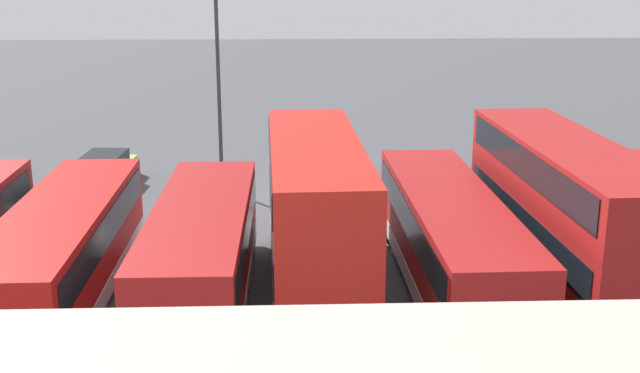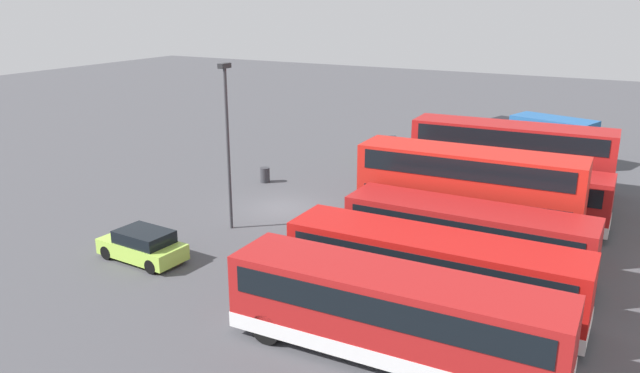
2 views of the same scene
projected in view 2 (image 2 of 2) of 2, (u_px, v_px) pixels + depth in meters
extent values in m
plane|color=#47474C|center=(282.00, 209.00, 34.36)|extent=(140.00, 140.00, 0.00)
cube|color=#A51919|center=(513.00, 159.00, 38.22)|extent=(2.87, 10.66, 2.60)
cube|color=silver|center=(512.00, 175.00, 38.52)|extent=(2.92, 10.70, 0.55)
cube|color=black|center=(514.00, 150.00, 38.04)|extent=(2.91, 9.86, 0.90)
cube|color=black|center=(430.00, 141.00, 40.33)|extent=(2.25, 0.13, 1.10)
cylinder|color=black|center=(445.00, 173.00, 39.26)|extent=(0.33, 1.11, 1.10)
cylinder|color=black|center=(455.00, 165.00, 41.18)|extent=(0.33, 1.11, 1.10)
cylinder|color=black|center=(576.00, 190.00, 35.90)|extent=(0.33, 1.11, 1.10)
cylinder|color=black|center=(580.00, 180.00, 37.82)|extent=(0.33, 1.11, 1.10)
cube|color=#A51919|center=(510.00, 161.00, 34.67)|extent=(3.00, 10.91, 4.20)
cube|color=silver|center=(507.00, 192.00, 35.20)|extent=(3.05, 10.95, 0.55)
cube|color=black|center=(509.00, 165.00, 34.73)|extent=(3.03, 10.11, 0.90)
cube|color=black|center=(512.00, 135.00, 34.23)|extent=(3.03, 10.11, 0.90)
cube|color=black|center=(416.00, 154.00, 37.01)|extent=(2.25, 0.15, 1.10)
cylinder|color=black|center=(433.00, 189.00, 35.94)|extent=(0.35, 1.11, 1.10)
cylinder|color=black|center=(443.00, 180.00, 37.88)|extent=(0.35, 1.11, 1.10)
cylinder|color=black|center=(581.00, 209.00, 32.57)|extent=(0.35, 1.11, 1.10)
cylinder|color=black|center=(584.00, 197.00, 34.50)|extent=(0.35, 1.11, 1.10)
cube|color=#A51919|center=(490.00, 189.00, 32.29)|extent=(2.74, 11.71, 2.60)
cube|color=silver|center=(489.00, 208.00, 32.59)|extent=(2.79, 11.75, 0.55)
cube|color=black|center=(491.00, 178.00, 32.11)|extent=(2.79, 10.92, 0.90)
cube|color=black|center=(386.00, 165.00, 34.71)|extent=(2.25, 0.10, 1.10)
cylinder|color=black|center=(402.00, 203.00, 33.62)|extent=(0.32, 1.10, 1.10)
cylinder|color=black|center=(416.00, 192.00, 35.53)|extent=(0.32, 1.10, 1.10)
cylinder|color=black|center=(576.00, 230.00, 29.69)|extent=(0.32, 1.10, 1.10)
cylinder|color=black|center=(581.00, 216.00, 31.60)|extent=(0.32, 1.10, 1.10)
cube|color=red|center=(468.00, 194.00, 28.81)|extent=(2.88, 10.26, 4.20)
cube|color=silver|center=(465.00, 231.00, 29.34)|extent=(2.92, 10.31, 0.55)
cube|color=black|center=(467.00, 198.00, 28.87)|extent=(2.91, 9.47, 0.90)
cube|color=black|center=(470.00, 163.00, 28.37)|extent=(2.91, 9.47, 0.90)
cube|color=black|center=(366.00, 184.00, 31.07)|extent=(2.25, 0.13, 1.10)
cylinder|color=black|center=(384.00, 227.00, 29.99)|extent=(0.34, 1.11, 1.10)
cylinder|color=black|center=(399.00, 214.00, 31.91)|extent=(0.34, 1.11, 1.10)
cylinder|color=black|center=(543.00, 255.00, 26.82)|extent=(0.34, 1.11, 1.10)
cylinder|color=black|center=(550.00, 237.00, 28.74)|extent=(0.34, 1.11, 1.10)
cube|color=#A51919|center=(467.00, 236.00, 25.92)|extent=(2.60, 10.23, 2.60)
cube|color=silver|center=(465.00, 259.00, 26.22)|extent=(2.64, 10.27, 0.55)
cube|color=black|center=(468.00, 223.00, 25.74)|extent=(2.66, 9.43, 0.90)
cube|color=black|center=(356.00, 204.00, 28.11)|extent=(2.25, 0.07, 1.10)
cylinder|color=black|center=(374.00, 253.00, 27.01)|extent=(0.31, 1.10, 1.10)
cylinder|color=black|center=(394.00, 236.00, 28.89)|extent=(0.31, 1.10, 1.10)
cylinder|color=black|center=(552.00, 290.00, 23.59)|extent=(0.31, 1.10, 1.10)
cylinder|color=black|center=(561.00, 268.00, 25.48)|extent=(0.31, 1.10, 1.10)
cube|color=#B71411|center=(432.00, 270.00, 22.73)|extent=(2.65, 10.97, 2.60)
cube|color=silver|center=(431.00, 295.00, 23.03)|extent=(2.69, 11.01, 0.55)
cube|color=black|center=(433.00, 255.00, 22.55)|extent=(2.70, 10.17, 0.90)
cube|color=black|center=(302.00, 229.00, 25.03)|extent=(2.25, 0.08, 1.10)
cylinder|color=black|center=(321.00, 286.00, 23.93)|extent=(0.31, 1.10, 1.10)
cylinder|color=black|center=(346.00, 264.00, 25.83)|extent=(0.31, 1.10, 1.10)
cylinder|color=black|center=(539.00, 338.00, 20.27)|extent=(0.31, 1.10, 1.10)
cylinder|color=black|center=(550.00, 309.00, 22.17)|extent=(0.31, 1.10, 1.10)
cube|color=#A51919|center=(393.00, 312.00, 19.67)|extent=(2.72, 10.95, 2.60)
cube|color=silver|center=(391.00, 340.00, 19.97)|extent=(2.76, 10.99, 0.55)
cube|color=black|center=(393.00, 295.00, 19.50)|extent=(2.76, 10.15, 0.90)
cube|color=black|center=(249.00, 262.00, 21.93)|extent=(2.25, 0.09, 1.10)
cylinder|color=black|center=(267.00, 328.00, 20.84)|extent=(0.32, 1.10, 1.10)
cylinder|color=black|center=(300.00, 301.00, 22.75)|extent=(0.32, 1.10, 1.10)
cylinder|color=black|center=(527.00, 358.00, 19.15)|extent=(0.32, 1.10, 1.10)
cube|color=#235999|center=(552.00, 138.00, 43.45)|extent=(3.99, 5.99, 2.80)
cube|color=black|center=(504.00, 134.00, 46.09)|extent=(2.97, 2.64, 2.20)
cylinder|color=black|center=(495.00, 149.00, 45.63)|extent=(0.56, 1.04, 1.00)
cylinder|color=black|center=(510.00, 145.00, 47.14)|extent=(0.56, 1.04, 1.00)
cylinder|color=black|center=(567.00, 163.00, 41.88)|extent=(0.56, 1.04, 1.00)
cylinder|color=black|center=(581.00, 157.00, 43.39)|extent=(0.56, 1.04, 1.00)
cube|color=#A5D14C|center=(388.00, 152.00, 44.69)|extent=(4.40, 3.80, 0.70)
cube|color=black|center=(388.00, 143.00, 44.69)|extent=(2.96, 2.74, 0.55)
cylinder|color=black|center=(404.00, 160.00, 43.45)|extent=(0.65, 0.54, 0.64)
cylinder|color=black|center=(381.00, 160.00, 43.29)|extent=(0.65, 0.54, 0.64)
cylinder|color=black|center=(395.00, 150.00, 46.20)|extent=(0.65, 0.54, 0.64)
cylinder|color=black|center=(374.00, 151.00, 46.05)|extent=(0.65, 0.54, 0.64)
cube|color=#A5D14C|center=(142.00, 249.00, 27.49)|extent=(2.06, 4.13, 0.70)
cube|color=black|center=(144.00, 237.00, 27.21)|extent=(1.79, 2.51, 0.55)
cylinder|color=black|center=(107.00, 252.00, 27.63)|extent=(0.26, 0.65, 0.64)
cylinder|color=black|center=(135.00, 241.00, 28.92)|extent=(0.26, 0.65, 0.64)
cylinder|color=black|center=(151.00, 266.00, 26.19)|extent=(0.26, 0.65, 0.64)
cylinder|color=black|center=(178.00, 254.00, 27.48)|extent=(0.26, 0.65, 0.64)
cylinder|color=#38383D|center=(228.00, 151.00, 30.31)|extent=(0.16, 0.16, 8.02)
cube|color=#262628|center=(224.00, 66.00, 29.09)|extent=(0.70, 0.30, 0.24)
cylinder|color=#333338|center=(265.00, 175.00, 39.15)|extent=(0.60, 0.60, 0.95)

